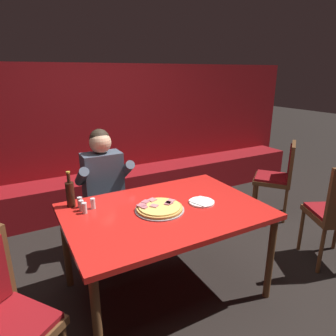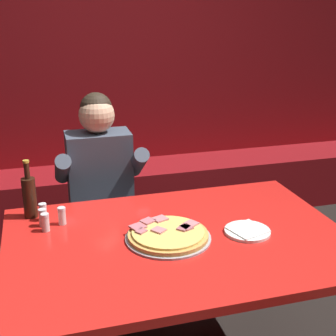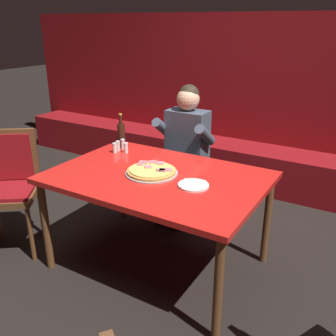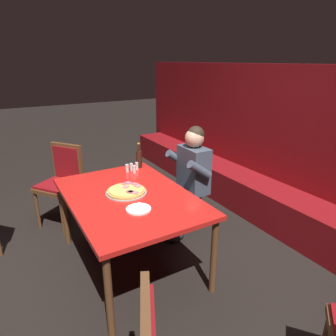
% 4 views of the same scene
% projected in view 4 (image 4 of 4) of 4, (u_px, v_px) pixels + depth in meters
% --- Properties ---
extents(ground_plane, '(24.00, 24.00, 0.00)m').
position_uv_depth(ground_plane, '(132.00, 264.00, 3.03)').
color(ground_plane, black).
extents(booth_wall_panel, '(6.80, 0.16, 1.90)m').
position_uv_depth(booth_wall_panel, '(289.00, 144.00, 3.74)').
color(booth_wall_panel, maroon).
rests_on(booth_wall_panel, ground_plane).
extents(booth_bench, '(6.46, 0.48, 0.46)m').
position_uv_depth(booth_bench, '(265.00, 202.00, 3.83)').
color(booth_bench, maroon).
rests_on(booth_bench, ground_plane).
extents(main_dining_table, '(1.53, 1.05, 0.77)m').
position_uv_depth(main_dining_table, '(129.00, 201.00, 2.79)').
color(main_dining_table, brown).
rests_on(main_dining_table, ground_plane).
extents(pizza, '(0.38, 0.38, 0.05)m').
position_uv_depth(pizza, '(126.00, 191.00, 2.80)').
color(pizza, '#9E9EA3').
rests_on(pizza, main_dining_table).
extents(plate_white_paper, '(0.21, 0.21, 0.02)m').
position_uv_depth(plate_white_paper, '(139.00, 209.00, 2.49)').
color(plate_white_paper, white).
rests_on(plate_white_paper, main_dining_table).
extents(beer_bottle, '(0.07, 0.07, 0.29)m').
position_uv_depth(beer_bottle, '(139.00, 158.00, 3.44)').
color(beer_bottle, black).
rests_on(beer_bottle, main_dining_table).
extents(shaker_oregano, '(0.04, 0.04, 0.09)m').
position_uv_depth(shaker_oregano, '(137.00, 166.00, 3.39)').
color(shaker_oregano, silver).
rests_on(shaker_oregano, main_dining_table).
extents(shaker_red_pepper_flakes, '(0.04, 0.04, 0.09)m').
position_uv_depth(shaker_red_pepper_flakes, '(131.00, 167.00, 3.36)').
color(shaker_red_pepper_flakes, silver).
rests_on(shaker_red_pepper_flakes, main_dining_table).
extents(shaker_black_pepper, '(0.04, 0.04, 0.09)m').
position_uv_depth(shaker_black_pepper, '(127.00, 168.00, 3.33)').
color(shaker_black_pepper, silver).
rests_on(shaker_black_pepper, main_dining_table).
extents(shaker_parmesan, '(0.04, 0.04, 0.09)m').
position_uv_depth(shaker_parmesan, '(134.00, 170.00, 3.29)').
color(shaker_parmesan, silver).
rests_on(shaker_parmesan, main_dining_table).
extents(diner_seated_blue_shirt, '(0.53, 0.53, 1.27)m').
position_uv_depth(diner_seated_blue_shirt, '(187.00, 177.00, 3.35)').
color(diner_seated_blue_shirt, black).
rests_on(diner_seated_blue_shirt, ground_plane).
extents(dining_chair_near_right, '(0.62, 0.62, 0.99)m').
position_uv_depth(dining_chair_near_right, '(62.00, 178.00, 3.64)').
color(dining_chair_near_right, brown).
rests_on(dining_chair_near_right, ground_plane).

